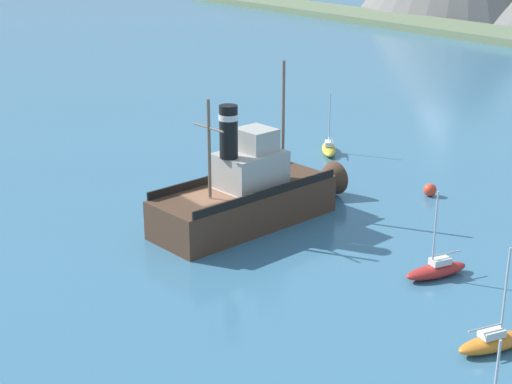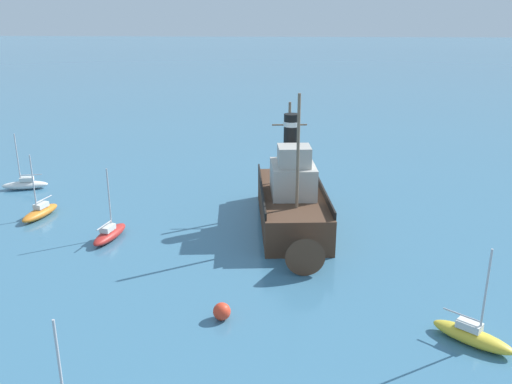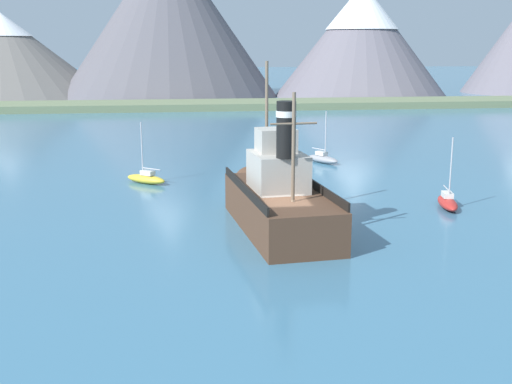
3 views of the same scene
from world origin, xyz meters
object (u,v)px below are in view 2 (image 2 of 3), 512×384
at_px(old_tugboat, 292,202).
at_px(sailboat_white, 25,184).
at_px(sailboat_yellow, 472,335).
at_px(mooring_buoy, 222,311).
at_px(sailboat_orange, 40,212).
at_px(sailboat_red, 110,233).

distance_m(old_tugboat, sailboat_white, 24.26).
bearing_deg(sailboat_yellow, mooring_buoy, -6.03).
xyz_separation_m(sailboat_yellow, sailboat_white, (31.60, -20.94, 0.00)).
xyz_separation_m(old_tugboat, sailboat_orange, (18.84, -0.48, -1.40)).
bearing_deg(old_tugboat, sailboat_orange, -1.45).
bearing_deg(sailboat_white, sailboat_orange, 123.67).
bearing_deg(sailboat_red, sailboat_white, -43.18).
height_order(old_tugboat, sailboat_red, old_tugboat).
bearing_deg(sailboat_red, sailboat_orange, -29.48).
bearing_deg(old_tugboat, sailboat_yellow, 121.12).
height_order(sailboat_orange, mooring_buoy, sailboat_orange).
relative_size(old_tugboat, sailboat_white, 2.99).
distance_m(sailboat_yellow, sailboat_orange, 30.84).
relative_size(sailboat_orange, mooring_buoy, 5.48).
distance_m(sailboat_yellow, sailboat_white, 37.91).
relative_size(sailboat_orange, sailboat_white, 1.00).
bearing_deg(sailboat_orange, mooring_buoy, 139.47).
bearing_deg(sailboat_orange, old_tugboat, 178.55).
xyz_separation_m(old_tugboat, sailboat_red, (12.30, 3.22, -1.40)).
relative_size(sailboat_yellow, sailboat_orange, 1.00).
xyz_separation_m(sailboat_red, sailboat_orange, (6.54, -3.70, 0.00)).
bearing_deg(sailboat_red, old_tugboat, -165.31).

